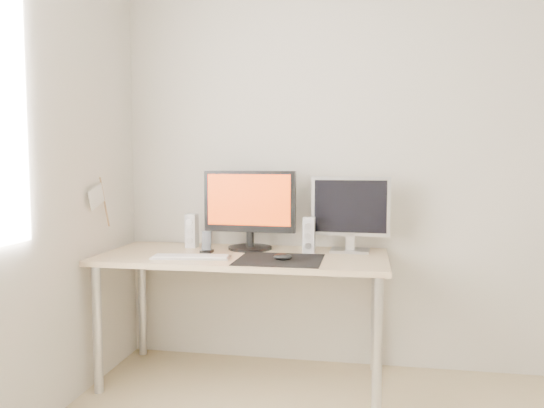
{
  "coord_description": "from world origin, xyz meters",
  "views": [
    {
      "loc": [
        -0.26,
        -1.49,
        1.25
      ],
      "look_at": [
        -0.78,
        1.46,
        1.01
      ],
      "focal_mm": 35.0,
      "sensor_mm": 36.0,
      "label": 1
    }
  ],
  "objects": [
    {
      "name": "mousepad",
      "position": [
        -0.7,
        1.25,
        0.73
      ],
      "size": [
        0.45,
        0.4,
        0.0
      ],
      "primitive_type": "cube",
      "color": "black",
      "rests_on": "desk"
    },
    {
      "name": "pennant",
      "position": [
        -1.72,
        1.24,
        1.05
      ],
      "size": [
        0.01,
        0.23,
        0.29
      ],
      "color": "#A57F54",
      "rests_on": "wall_left"
    },
    {
      "name": "speaker_left",
      "position": [
        -1.29,
        1.56,
        0.83
      ],
      "size": [
        0.06,
        0.08,
        0.2
      ],
      "color": "white",
      "rests_on": "desk"
    },
    {
      "name": "second_monitor",
      "position": [
        -0.34,
        1.57,
        0.97
      ],
      "size": [
        0.45,
        0.17,
        0.43
      ],
      "color": "#ADADAF",
      "rests_on": "desk"
    },
    {
      "name": "desk",
      "position": [
        -0.93,
        1.38,
        0.65
      ],
      "size": [
        1.6,
        0.7,
        0.73
      ],
      "color": "#D1B587",
      "rests_on": "ground"
    },
    {
      "name": "keyboard",
      "position": [
        -1.18,
        1.22,
        0.74
      ],
      "size": [
        0.43,
        0.17,
        0.02
      ],
      "color": "silver",
      "rests_on": "desk"
    },
    {
      "name": "main_monitor",
      "position": [
        -0.93,
        1.55,
        0.98
      ],
      "size": [
        0.55,
        0.27,
        0.47
      ],
      "color": "black",
      "rests_on": "desk"
    },
    {
      "name": "phone_dock",
      "position": [
        -1.15,
        1.4,
        0.77
      ],
      "size": [
        0.07,
        0.06,
        0.12
      ],
      "color": "black",
      "rests_on": "desk"
    },
    {
      "name": "wall_back",
      "position": [
        0.0,
        1.75,
        1.25
      ],
      "size": [
        3.5,
        0.0,
        3.5
      ],
      "primitive_type": "plane",
      "rotation": [
        1.57,
        0.0,
        0.0
      ],
      "color": "beige",
      "rests_on": "ground"
    },
    {
      "name": "speaker_right",
      "position": [
        -0.57,
        1.5,
        0.83
      ],
      "size": [
        0.06,
        0.08,
        0.2
      ],
      "color": "silver",
      "rests_on": "desk"
    },
    {
      "name": "mouse",
      "position": [
        -0.68,
        1.22,
        0.75
      ],
      "size": [
        0.1,
        0.06,
        0.04
      ],
      "primitive_type": "ellipsoid",
      "color": "black",
      "rests_on": "mousepad"
    }
  ]
}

